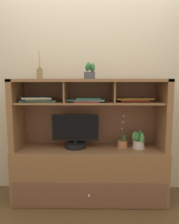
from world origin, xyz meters
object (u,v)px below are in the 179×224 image
object	(u,v)px
potted_fern	(139,140)
potted_succulent	(90,72)
media_console	(90,161)
magazine_stack_right	(87,100)
tv_monitor	(75,134)
diffuser_bottle	(40,74)
magazine_stack_left	(39,99)
magazine_stack_centre	(133,100)
potted_orchid	(122,143)

from	to	relation	value
potted_fern	potted_succulent	distance (m)	0.91
media_console	magazine_stack_right	size ratio (longest dim) A/B	3.91
potted_fern	media_console	bearing A→B (deg)	178.81
media_console	tv_monitor	distance (m)	0.35
tv_monitor	diffuser_bottle	size ratio (longest dim) A/B	1.67
potted_fern	diffuser_bottle	xyz separation A→B (m)	(-1.08, 0.02, 0.72)
magazine_stack_left	magazine_stack_centre	world-z (taller)	magazine_stack_left
magazine_stack_right	potted_succulent	size ratio (longest dim) A/B	2.34
potted_orchid	magazine_stack_right	world-z (taller)	magazine_stack_right
magazine_stack_centre	potted_succulent	world-z (taller)	potted_succulent
magazine_stack_left	magazine_stack_centre	xyz separation A→B (m)	(1.04, 0.07, -0.01)
tv_monitor	potted_succulent	xyz separation A→B (m)	(0.16, -0.01, 0.67)
media_console	diffuser_bottle	bearing A→B (deg)	178.90
tv_monitor	magazine_stack_right	xyz separation A→B (m)	(0.13, 0.00, 0.38)
tv_monitor	potted_orchid	distance (m)	0.54
magazine_stack_left	potted_succulent	bearing A→B (deg)	0.14
tv_monitor	potted_fern	xyz separation A→B (m)	(0.70, -0.00, -0.06)
potted_succulent	diffuser_bottle	bearing A→B (deg)	177.30
potted_fern	potted_succulent	xyz separation A→B (m)	(-0.54, -0.00, 0.74)
tv_monitor	potted_fern	distance (m)	0.70
media_console	magazine_stack_left	bearing A→B (deg)	-178.28
media_console	magazine_stack_right	distance (m)	0.70
magazine_stack_left	magazine_stack_centre	size ratio (longest dim) A/B	0.90
potted_orchid	potted_succulent	bearing A→B (deg)	-174.92
potted_orchid	magazine_stack_right	size ratio (longest dim) A/B	0.88
tv_monitor	magazine_stack_centre	world-z (taller)	magazine_stack_centre
diffuser_bottle	potted_succulent	world-z (taller)	diffuser_bottle
magazine_stack_centre	potted_fern	bearing A→B (deg)	-47.87
potted_fern	magazine_stack_left	bearing A→B (deg)	-179.73
potted_orchid	magazine_stack_centre	world-z (taller)	magazine_stack_centre
potted_succulent	potted_fern	bearing A→B (deg)	0.41
magazine_stack_right	potted_orchid	bearing A→B (deg)	2.99
media_console	magazine_stack_left	world-z (taller)	media_console
potted_orchid	diffuser_bottle	size ratio (longest dim) A/B	1.20
potted_fern	magazine_stack_left	world-z (taller)	magazine_stack_left
potted_orchid	magazine_stack_centre	distance (m)	0.50
potted_succulent	media_console	bearing A→B (deg)	101.73
magazine_stack_left	diffuser_bottle	bearing A→B (deg)	70.74
media_console	tv_monitor	size ratio (longest dim) A/B	3.21
magazine_stack_left	potted_orchid	bearing A→B (deg)	2.11
potted_fern	diffuser_bottle	distance (m)	1.30
potted_orchid	magazine_stack_left	bearing A→B (deg)	-177.89
tv_monitor	magazine_stack_centre	distance (m)	0.75
magazine_stack_centre	tv_monitor	bearing A→B (deg)	-174.62
potted_orchid	magazine_stack_centre	xyz separation A→B (m)	(0.12, 0.04, 0.48)
magazine_stack_left	media_console	bearing A→B (deg)	1.72
magazine_stack_right	magazine_stack_centre	bearing A→B (deg)	6.24
diffuser_bottle	potted_orchid	bearing A→B (deg)	0.43
magazine_stack_centre	potted_succulent	bearing A→B (deg)	-172.00
tv_monitor	diffuser_bottle	xyz separation A→B (m)	(-0.38, 0.02, 0.66)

